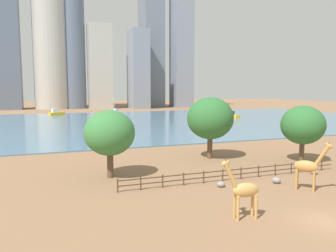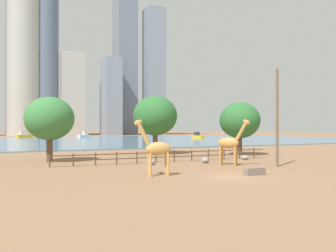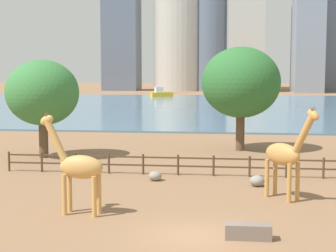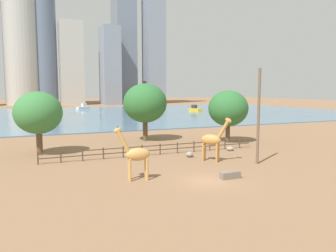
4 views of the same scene
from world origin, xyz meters
name	(u,v)px [view 4 (image 4 of 4)]	position (x,y,z in m)	size (l,w,h in m)	color
ground_plane	(78,115)	(0.00, 80.00, 0.00)	(400.00, 400.00, 0.00)	#8C6647
harbor_water	(80,115)	(0.00, 77.00, 0.10)	(180.00, 86.00, 0.20)	slate
giraffe_tall	(213,140)	(4.20, 6.43, 2.33)	(2.70, 2.94, 4.90)	#C18C47
giraffe_companion	(136,154)	(-5.49, 2.56, 2.22)	(3.14, 1.08, 4.71)	tan
utility_pole	(258,117)	(7.91, 3.66, 4.88)	(0.28, 0.28, 9.77)	brown
boulder_near_fence	(137,157)	(-3.03, 10.22, 0.29)	(0.80, 0.76, 0.57)	gray
boulder_by_pole	(230,149)	(9.40, 10.89, 0.27)	(0.93, 0.72, 0.54)	gray
boulder_small	(190,154)	(2.98, 9.39, 0.31)	(0.84, 0.83, 0.63)	gray
feeding_trough	(230,175)	(2.14, -0.11, 0.30)	(1.80, 0.60, 0.60)	#72665B
enclosure_fence	(154,149)	(-0.30, 12.00, 0.76)	(26.12, 0.14, 1.30)	#4C3826
tree_left_large	(228,109)	(12.73, 16.59, 4.93)	(5.70, 5.70, 7.51)	brown
tree_center_broad	(38,113)	(-12.67, 17.52, 4.92)	(5.50, 5.50, 7.42)	brown
tree_right_tall	(145,103)	(2.26, 22.83, 5.62)	(6.46, 6.46, 8.55)	brown
boat_ferry	(23,108)	(-15.98, 109.91, 1.03)	(5.87, 4.31, 2.45)	gold
boat_sailboat	(83,107)	(5.22, 105.68, 0.96)	(5.28, 3.97, 4.52)	silver
boat_tug	(195,109)	(39.38, 77.95, 0.96)	(2.85, 5.35, 2.23)	gold
skyline_block_central	(110,66)	(25.44, 146.88, 19.86)	(8.83, 13.88, 39.72)	gray
skyline_tower_glass	(71,64)	(6.57, 150.93, 20.91)	(11.31, 10.45, 41.83)	#B7B2A8
skyline_block_left	(21,19)	(-16.19, 158.38, 42.67)	(17.15, 17.15, 85.34)	#B7B2A8
skyline_block_right	(124,29)	(36.87, 161.04, 41.59)	(11.10, 15.65, 83.18)	slate
skyline_tower_short	(154,39)	(51.66, 152.20, 35.84)	(10.38, 11.18, 71.68)	gray
skyline_block_wide	(44,26)	(-5.46, 157.38, 39.95)	(11.44, 11.44, 79.89)	slate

